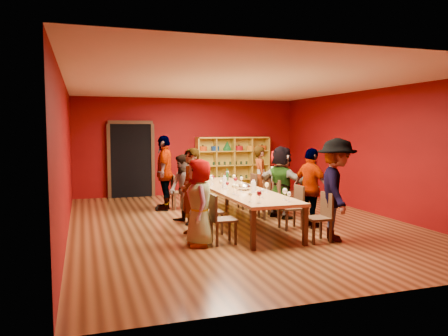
{
  "coord_description": "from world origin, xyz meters",
  "views": [
    {
      "loc": [
        -3.19,
        -8.87,
        2.02
      ],
      "look_at": [
        -0.1,
        0.63,
        1.15
      ],
      "focal_mm": 35.0,
      "sensor_mm": 36.0,
      "label": 1
    }
  ],
  "objects_px": {
    "person_left_1": "(191,192)",
    "chair_person_left_0": "(219,216)",
    "chair_person_right_0": "(321,214)",
    "chair_person_right_4": "(250,189)",
    "chair_person_left_4": "(177,190)",
    "person_left_2": "(183,189)",
    "wine_bottle": "(227,176)",
    "person_right_0": "(336,189)",
    "chair_person_right_2": "(272,197)",
    "person_right_1": "(311,188)",
    "shelving_unit": "(233,162)",
    "spittoon_bowl": "(244,187)",
    "chair_person_left_2": "(194,201)",
    "person_left_0": "(200,203)",
    "chair_person_right_1": "(294,205)",
    "tasting_table": "(237,191)",
    "chair_person_left_1": "(207,209)",
    "person_right_3": "(278,181)",
    "chair_person_right_3": "(263,194)",
    "person_right_4": "(261,177)",
    "person_left_4": "(164,173)",
    "person_right_2": "(282,182)"
  },
  "relations": [
    {
      "from": "person_right_3",
      "to": "wine_bottle",
      "type": "distance_m",
      "value": 1.31
    },
    {
      "from": "chair_person_left_0",
      "to": "chair_person_right_3",
      "type": "bearing_deg",
      "value": 51.76
    },
    {
      "from": "chair_person_left_2",
      "to": "person_right_0",
      "type": "height_order",
      "value": "person_right_0"
    },
    {
      "from": "person_left_2",
      "to": "chair_person_right_2",
      "type": "xyz_separation_m",
      "value": [
        2.06,
        -0.03,
        -0.26
      ]
    },
    {
      "from": "chair_person_right_2",
      "to": "person_right_3",
      "type": "bearing_deg",
      "value": 52.77
    },
    {
      "from": "chair_person_right_2",
      "to": "person_right_1",
      "type": "bearing_deg",
      "value": -70.85
    },
    {
      "from": "chair_person_right_1",
      "to": "chair_person_left_4",
      "type": "bearing_deg",
      "value": 121.84
    },
    {
      "from": "chair_person_left_1",
      "to": "chair_person_right_0",
      "type": "height_order",
      "value": "same"
    },
    {
      "from": "chair_person_left_0",
      "to": "spittoon_bowl",
      "type": "bearing_deg",
      "value": 53.92
    },
    {
      "from": "person_right_0",
      "to": "wine_bottle",
      "type": "distance_m",
      "value": 3.62
    },
    {
      "from": "person_right_0",
      "to": "wine_bottle",
      "type": "height_order",
      "value": "person_right_0"
    },
    {
      "from": "shelving_unit",
      "to": "chair_person_right_1",
      "type": "bearing_deg",
      "value": -95.3
    },
    {
      "from": "person_left_2",
      "to": "chair_person_right_2",
      "type": "distance_m",
      "value": 2.08
    },
    {
      "from": "person_left_1",
      "to": "person_right_3",
      "type": "xyz_separation_m",
      "value": [
        2.55,
        1.53,
        -0.06
      ]
    },
    {
      "from": "chair_person_right_0",
      "to": "chair_person_right_1",
      "type": "xyz_separation_m",
      "value": [
        0.0,
        1.07,
        0.0
      ]
    },
    {
      "from": "tasting_table",
      "to": "chair_person_right_2",
      "type": "distance_m",
      "value": 0.95
    },
    {
      "from": "person_left_0",
      "to": "person_left_1",
      "type": "bearing_deg",
      "value": -178.06
    },
    {
      "from": "chair_person_right_0",
      "to": "chair_person_left_2",
      "type": "bearing_deg",
      "value": 129.5
    },
    {
      "from": "person_right_2",
      "to": "chair_person_right_3",
      "type": "relative_size",
      "value": 1.87
    },
    {
      "from": "chair_person_left_2",
      "to": "chair_person_left_4",
      "type": "xyz_separation_m",
      "value": [
        0.0,
        1.79,
        0.0
      ]
    },
    {
      "from": "person_left_1",
      "to": "chair_person_right_1",
      "type": "xyz_separation_m",
      "value": [
        2.14,
        -0.12,
        -0.34
      ]
    },
    {
      "from": "chair_person_left_4",
      "to": "chair_person_left_0",
      "type": "bearing_deg",
      "value": -90.0
    },
    {
      "from": "person_left_1",
      "to": "chair_person_left_0",
      "type": "bearing_deg",
      "value": 13.27
    },
    {
      "from": "chair_person_left_4",
      "to": "tasting_table",
      "type": "bearing_deg",
      "value": -65.53
    },
    {
      "from": "person_right_2",
      "to": "chair_person_right_4",
      "type": "relative_size",
      "value": 1.87
    },
    {
      "from": "tasting_table",
      "to": "chair_person_right_4",
      "type": "distance_m",
      "value": 1.82
    },
    {
      "from": "shelving_unit",
      "to": "person_left_1",
      "type": "distance_m",
      "value": 5.76
    },
    {
      "from": "chair_person_left_0",
      "to": "person_left_2",
      "type": "xyz_separation_m",
      "value": [
        -0.24,
        1.8,
        0.26
      ]
    },
    {
      "from": "person_right_2",
      "to": "person_right_3",
      "type": "relative_size",
      "value": 1.07
    },
    {
      "from": "chair_person_left_4",
      "to": "person_right_0",
      "type": "distance_m",
      "value": 4.55
    },
    {
      "from": "person_left_1",
      "to": "spittoon_bowl",
      "type": "distance_m",
      "value": 1.41
    },
    {
      "from": "shelving_unit",
      "to": "chair_person_left_1",
      "type": "height_order",
      "value": "shelving_unit"
    },
    {
      "from": "chair_person_right_0",
      "to": "chair_person_right_4",
      "type": "height_order",
      "value": "same"
    },
    {
      "from": "wine_bottle",
      "to": "chair_person_right_4",
      "type": "bearing_deg",
      "value": 5.94
    },
    {
      "from": "chair_person_left_1",
      "to": "person_right_4",
      "type": "bearing_deg",
      "value": 48.21
    },
    {
      "from": "chair_person_left_4",
      "to": "person_right_4",
      "type": "height_order",
      "value": "person_right_4"
    },
    {
      "from": "person_right_3",
      "to": "chair_person_left_0",
      "type": "bearing_deg",
      "value": 131.92
    },
    {
      "from": "person_left_1",
      "to": "person_left_0",
      "type": "bearing_deg",
      "value": -11.51
    },
    {
      "from": "chair_person_right_4",
      "to": "spittoon_bowl",
      "type": "height_order",
      "value": "spittoon_bowl"
    },
    {
      "from": "chair_person_left_4",
      "to": "person_right_4",
      "type": "bearing_deg",
      "value": -11.77
    },
    {
      "from": "tasting_table",
      "to": "shelving_unit",
      "type": "relative_size",
      "value": 1.88
    },
    {
      "from": "person_left_2",
      "to": "wine_bottle",
      "type": "bearing_deg",
      "value": 115.48
    },
    {
      "from": "tasting_table",
      "to": "person_left_4",
      "type": "bearing_deg",
      "value": 121.59
    },
    {
      "from": "chair_person_right_3",
      "to": "chair_person_left_4",
      "type": "bearing_deg",
      "value": 144.78
    },
    {
      "from": "spittoon_bowl",
      "to": "chair_person_right_4",
      "type": "bearing_deg",
      "value": 65.07
    },
    {
      "from": "chair_person_left_2",
      "to": "person_right_4",
      "type": "bearing_deg",
      "value": 32.53
    },
    {
      "from": "person_left_0",
      "to": "shelving_unit",
      "type": "bearing_deg",
      "value": 160.33
    },
    {
      "from": "person_left_2",
      "to": "chair_person_right_4",
      "type": "distance_m",
      "value": 2.48
    },
    {
      "from": "chair_person_right_3",
      "to": "chair_person_right_4",
      "type": "bearing_deg",
      "value": 90.0
    },
    {
      "from": "chair_person_left_1",
      "to": "chair_person_left_2",
      "type": "xyz_separation_m",
      "value": [
        0.0,
        1.02,
        0.0
      ]
    }
  ]
}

